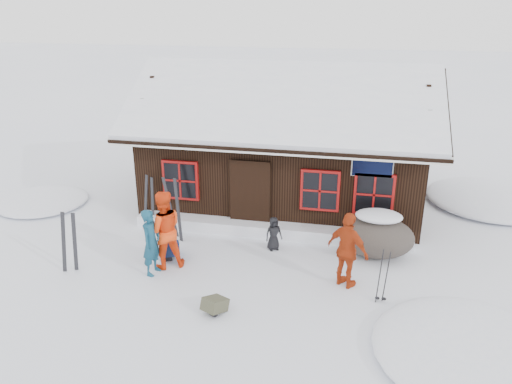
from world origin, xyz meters
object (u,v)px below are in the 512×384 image
at_px(skier_orange_left, 163,230).
at_px(boulder, 377,236).
at_px(skier_teal, 151,242).
at_px(backpack_blue, 170,252).
at_px(skier_orange_right, 348,251).
at_px(backpack_olive, 215,307).
at_px(skier_crouched, 274,234).
at_px(ski_poles, 383,277).
at_px(ski_pair_left, 69,243).

xyz_separation_m(skier_orange_left, boulder, (5.03, 1.62, -0.43)).
xyz_separation_m(skier_teal, backpack_blue, (0.12, 0.79, -0.65)).
bearing_deg(skier_orange_right, backpack_olive, 65.29).
bearing_deg(skier_orange_left, backpack_olive, 106.39).
relative_size(skier_crouched, ski_poles, 0.70).
distance_m(skier_orange_right, boulder, 1.80).
distance_m(skier_orange_left, boulder, 5.30).
relative_size(backpack_blue, backpack_olive, 1.23).
distance_m(skier_teal, skier_orange_right, 4.50).
distance_m(skier_crouched, boulder, 2.61).
height_order(skier_orange_right, backpack_olive, skier_orange_right).
distance_m(ski_pair_left, backpack_olive, 3.99).
bearing_deg(skier_teal, ski_pair_left, 107.39).
distance_m(skier_orange_left, skier_orange_right, 4.33).
distance_m(skier_orange_left, ski_poles, 5.14).
bearing_deg(backpack_blue, ski_pair_left, -175.01).
bearing_deg(ski_poles, backpack_blue, 169.64).
bearing_deg(boulder, backpack_blue, -166.69).
height_order(skier_orange_left, ski_poles, skier_orange_left).
bearing_deg(skier_orange_right, ski_poles, 179.90).
bearing_deg(boulder, skier_crouched, -175.20).
xyz_separation_m(skier_orange_left, backpack_blue, (-0.04, 0.42, -0.81)).
height_order(backpack_blue, backpack_olive, backpack_blue).
bearing_deg(ski_pair_left, boulder, 5.25).
relative_size(skier_orange_left, backpack_blue, 3.22).
distance_m(ski_pair_left, ski_poles, 7.20).
bearing_deg(boulder, ski_pair_left, -162.14).
bearing_deg(skier_crouched, ski_poles, -65.40).
relative_size(skier_orange_right, boulder, 0.97).
bearing_deg(skier_teal, skier_crouched, -46.98).
height_order(skier_orange_left, skier_crouched, skier_orange_left).
bearing_deg(skier_teal, backpack_blue, 0.24).
bearing_deg(skier_orange_left, skier_orange_right, 149.66).
xyz_separation_m(boulder, ski_pair_left, (-7.12, -2.29, 0.19)).
bearing_deg(backpack_blue, backpack_olive, -72.42).
height_order(skier_orange_right, backpack_blue, skier_orange_right).
bearing_deg(backpack_blue, skier_teal, -121.40).
distance_m(ski_poles, backpack_olive, 3.59).
bearing_deg(ski_poles, skier_orange_left, 174.18).
relative_size(skier_teal, skier_orange_right, 0.91).
height_order(skier_orange_right, ski_poles, skier_orange_right).
bearing_deg(ski_pair_left, skier_teal, -3.76).
relative_size(skier_teal, backpack_blue, 2.68).
distance_m(skier_teal, backpack_blue, 1.03).
xyz_separation_m(boulder, backpack_blue, (-5.06, -1.20, -0.38)).
bearing_deg(skier_orange_right, backpack_blue, 27.72).
bearing_deg(ski_poles, skier_teal, 178.41).
bearing_deg(boulder, backpack_olive, -135.38).
height_order(skier_orange_right, boulder, skier_orange_right).
relative_size(skier_orange_right, ski_poles, 1.39).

